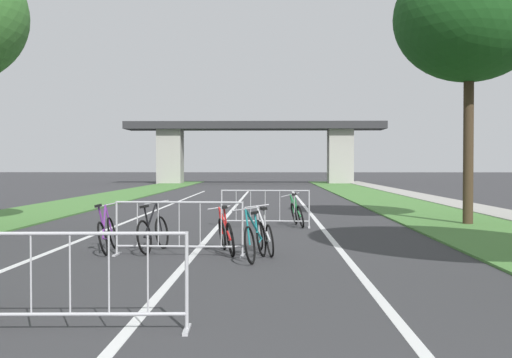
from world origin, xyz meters
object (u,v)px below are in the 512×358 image
Objects in this scene: crowd_barrier_nearest at (70,282)px; bicycle_teal_2 at (256,239)px; crowd_barrier_second at (179,229)px; bicycle_silver_6 at (264,235)px; tree_right_oak_mid at (469,18)px; bicycle_green_0 at (297,214)px; bicycle_black_3 at (153,233)px; bicycle_red_1 at (226,235)px; crowd_barrier_third at (265,209)px; bicycle_purple_5 at (107,233)px.

bicycle_teal_2 is (1.82, 5.08, -0.14)m from crowd_barrier_nearest.
bicycle_silver_6 is at bearing 12.05° from crowd_barrier_second.
bicycle_green_0 is at bearing -175.14° from tree_right_oak_mid.
bicycle_silver_6 is at bearing 71.81° from crowd_barrier_nearest.
tree_right_oak_mid reaches higher than bicycle_black_3.
bicycle_red_1 is 0.75m from bicycle_silver_6.
crowd_barrier_second is at bearing 86.56° from crowd_barrier_nearest.
bicycle_black_3 reaches higher than bicycle_red_1.
tree_right_oak_mid is 3.10× the size of crowd_barrier_third.
bicycle_red_1 is at bearing -97.79° from crowd_barrier_third.
bicycle_teal_2 is at bearing -23.70° from bicycle_purple_5.
crowd_barrier_third reaches higher than bicycle_black_3.
crowd_barrier_nearest reaches higher than bicycle_black_3.
bicycle_black_3 is at bearing -113.45° from crowd_barrier_third.
bicycle_red_1 is (-6.58, -6.06, -5.59)m from tree_right_oak_mid.
bicycle_silver_6 is at bearing -12.59° from bicycle_red_1.
crowd_barrier_third is 0.98m from bicycle_green_0.
bicycle_green_0 is 6.83m from bicycle_purple_5.
crowd_barrier_second is at bearing -105.85° from crowd_barrier_third.
crowd_barrier_second reaches higher than bicycle_teal_2.
bicycle_red_1 is at bearing -113.61° from bicycle_green_0.
bicycle_teal_2 reaches higher than bicycle_green_0.
bicycle_black_3 is 0.91m from bicycle_purple_5.
crowd_barrier_nearest reaches higher than bicycle_teal_2.
tree_right_oak_mid is at bearing 7.44° from crowd_barrier_third.
bicycle_green_0 is at bearing 71.12° from bicycle_black_3.
bicycle_green_0 is at bearing 61.34° from bicycle_red_1.
crowd_barrier_nearest is 11.46m from crowd_barrier_third.
crowd_barrier_second is 0.96m from bicycle_red_1.
tree_right_oak_mid is at bearing 30.06° from bicycle_red_1.
bicycle_green_0 is at bearing 20.88° from crowd_barrier_third.
bicycle_purple_5 reaches higher than bicycle_silver_6.
crowd_barrier_nearest reaches higher than bicycle_green_0.
crowd_barrier_third reaches higher than bicycle_red_1.
crowd_barrier_second is (0.34, 5.65, 0.00)m from crowd_barrier_nearest.
crowd_barrier_third is 5.56m from bicycle_black_3.
crowd_barrier_third reaches higher than bicycle_teal_2.
bicycle_green_0 is 6.27m from bicycle_black_3.
bicycle_green_0 is at bearing 76.27° from crowd_barrier_nearest.
bicycle_black_3 is at bearing -144.01° from tree_right_oak_mid.
bicycle_silver_6 is (2.24, -0.20, -0.01)m from bicycle_black_3.
crowd_barrier_second and crowd_barrier_third have the same top height.
crowd_barrier_third is at bearing 78.83° from bicycle_silver_6.
bicycle_teal_2 is (1.48, -0.57, -0.14)m from crowd_barrier_second.
tree_right_oak_mid is 11.24m from crowd_barrier_second.
tree_right_oak_mid is 4.80× the size of bicycle_teal_2.
crowd_barrier_nearest is at bearing -114.08° from bicycle_red_1.
crowd_barrier_second is 6.49m from bicycle_green_0.
tree_right_oak_mid is 10.55m from bicycle_red_1.
bicycle_silver_6 is (0.75, 0.00, 0.00)m from bicycle_red_1.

